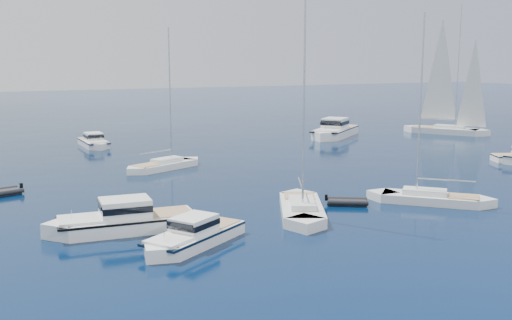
{
  "coord_description": "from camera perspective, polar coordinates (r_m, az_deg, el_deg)",
  "views": [
    {
      "loc": [
        -26.77,
        -21.04,
        10.63
      ],
      "look_at": [
        -3.72,
        23.83,
        2.2
      ],
      "focal_mm": 42.03,
      "sensor_mm": 36.0,
      "label": 1
    }
  ],
  "objects": [
    {
      "name": "motor_cruiser_left",
      "position": [
        35.34,
        -6.07,
        -8.07
      ],
      "size": [
        8.43,
        6.54,
        2.19
      ],
      "primitive_type": null,
      "rotation": [
        0.0,
        0.0,
        2.12
      ],
      "color": "white",
      "rests_on": "ground"
    },
    {
      "name": "motor_cruiser_centre",
      "position": [
        38.84,
        -12.57,
        -6.63
      ],
      "size": [
        10.42,
        4.17,
        2.66
      ],
      "primitive_type": null,
      "rotation": [
        0.0,
        0.0,
        1.46
      ],
      "color": "white",
      "rests_on": "ground"
    },
    {
      "name": "motor_cruiser_distant",
      "position": [
        84.73,
        7.44,
        2.2
      ],
      "size": [
        12.47,
        10.96,
        3.35
      ],
      "primitive_type": null,
      "rotation": [
        0.0,
        0.0,
        2.24
      ],
      "color": "white",
      "rests_on": "ground"
    },
    {
      "name": "motor_cruiser_horizon",
      "position": [
        77.16,
        -15.14,
        1.24
      ],
      "size": [
        2.67,
        8.49,
        2.22
      ],
      "primitive_type": null,
      "rotation": [
        0.0,
        0.0,
        3.15
      ],
      "color": "white",
      "rests_on": "ground"
    },
    {
      "name": "sailboat_fore",
      "position": [
        42.13,
        4.34,
        -5.15
      ],
      "size": [
        7.48,
        10.86,
        15.86
      ],
      "primitive_type": null,
      "rotation": [
        0.0,
        0.0,
        2.66
      ],
      "color": "silver",
      "rests_on": "ground"
    },
    {
      "name": "sailboat_mid_r",
      "position": [
        47.06,
        16.2,
        -3.95
      ],
      "size": [
        8.72,
        8.97,
        14.59
      ],
      "primitive_type": null,
      "rotation": [
        0.0,
        0.0,
        0.76
      ],
      "color": "silver",
      "rests_on": "ground"
    },
    {
      "name": "sailboat_centre",
      "position": [
        60.0,
        -8.72,
        -0.83
      ],
      "size": [
        9.93,
        6.14,
        14.28
      ],
      "primitive_type": null,
      "rotation": [
        0.0,
        0.0,
        5.12
      ],
      "color": "white",
      "rests_on": "ground"
    },
    {
      "name": "sailboat_sails_r",
      "position": [
        92.08,
        17.59,
        2.41
      ],
      "size": [
        9.65,
        12.91,
        19.17
      ],
      "primitive_type": null,
      "rotation": [
        0.0,
        0.0,
        3.69
      ],
      "color": "silver",
      "rests_on": "ground"
    },
    {
      "name": "tender_yellow",
      "position": [
        37.71,
        -4.49,
        -6.92
      ],
      "size": [
        4.1,
        3.82,
        0.95
      ],
      "primitive_type": null,
      "rotation": [
        0.0,
        0.0,
        0.91
      ],
      "color": "yellow",
      "rests_on": "ground"
    },
    {
      "name": "tender_grey_near",
      "position": [
        45.19,
        8.68,
        -4.23
      ],
      "size": [
        3.59,
        3.18,
        0.95
      ],
      "primitive_type": null,
      "rotation": [
        0.0,
        0.0,
        4.14
      ],
      "color": "black",
      "rests_on": "ground"
    }
  ]
}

